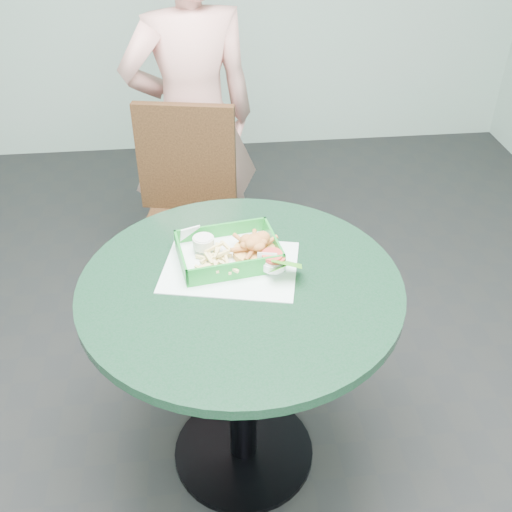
{
  "coord_description": "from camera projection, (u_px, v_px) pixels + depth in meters",
  "views": [
    {
      "loc": [
        -0.1,
        -1.3,
        1.8
      ],
      "look_at": [
        0.05,
        0.1,
        0.78
      ],
      "focal_mm": 42.0,
      "sensor_mm": 36.0,
      "label": 1
    }
  ],
  "objects": [
    {
      "name": "dining_chair",
      "position": [
        189.0,
        207.0,
        2.44
      ],
      "size": [
        0.4,
        0.4,
        0.93
      ],
      "rotation": [
        0.0,
        0.0,
        -0.19
      ],
      "color": "black",
      "rests_on": "floor"
    },
    {
      "name": "garnish_cup",
      "position": [
        273.0,
        272.0,
        1.67
      ],
      "size": [
        0.11,
        0.1,
        0.04
      ],
      "rotation": [
        0.0,
        0.0,
        -0.3
      ],
      "color": "white",
      "rests_on": "food_basket"
    },
    {
      "name": "diner_person",
      "position": [
        192.0,
        116.0,
        2.5
      ],
      "size": [
        0.67,
        0.52,
        1.62
      ],
      "primitive_type": "imported",
      "rotation": [
        0.0,
        0.0,
        3.39
      ],
      "color": "tan",
      "rests_on": "floor"
    },
    {
      "name": "cafe_table",
      "position": [
        241.0,
        332.0,
        1.77
      ],
      "size": [
        0.91,
        0.91,
        0.75
      ],
      "color": "black",
      "rests_on": "floor"
    },
    {
      "name": "food_basket",
      "position": [
        229.0,
        260.0,
        1.75
      ],
      "size": [
        0.28,
        0.21,
        0.06
      ],
      "rotation": [
        0.0,
        0.0,
        0.16
      ],
      "color": "#168428",
      "rests_on": "placemat"
    },
    {
      "name": "fries_pile",
      "position": [
        213.0,
        263.0,
        1.71
      ],
      "size": [
        0.12,
        0.13,
        0.04
      ],
      "primitive_type": null,
      "rotation": [
        0.0,
        0.0,
        0.2
      ],
      "color": "#E9D17C",
      "rests_on": "food_basket"
    },
    {
      "name": "sauce_ramekin",
      "position": [
        205.0,
        245.0,
        1.75
      ],
      "size": [
        0.06,
        0.06,
        0.04
      ],
      "rotation": [
        0.0,
        0.0,
        -0.39
      ],
      "color": "beige",
      "rests_on": "food_basket"
    },
    {
      "name": "placemat",
      "position": [
        231.0,
        272.0,
        1.73
      ],
      "size": [
        0.43,
        0.36,
        0.0
      ],
      "primitive_type": "cube",
      "rotation": [
        0.0,
        0.0,
        -0.22
      ],
      "color": "silver",
      "rests_on": "cafe_table"
    },
    {
      "name": "crab_sandwich",
      "position": [
        254.0,
        254.0,
        1.72
      ],
      "size": [
        0.13,
        0.13,
        0.07
      ],
      "rotation": [
        0.0,
        0.0,
        0.11
      ],
      "color": "#C79346",
      "rests_on": "food_basket"
    },
    {
      "name": "floor",
      "position": [
        244.0,
        452.0,
        2.12
      ],
      "size": [
        4.0,
        5.0,
        0.02
      ],
      "primitive_type": "cube",
      "color": "#303335",
      "rests_on": "ground"
    }
  ]
}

